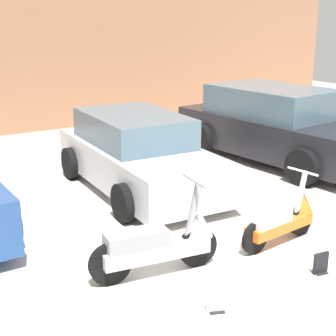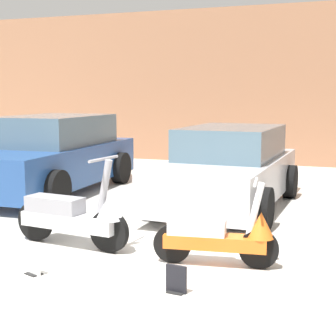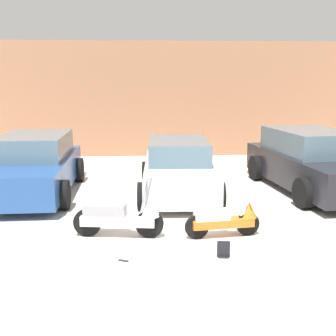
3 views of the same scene
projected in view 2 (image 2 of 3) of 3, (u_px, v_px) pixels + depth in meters
The scene contains 8 objects.
ground_plane at pixel (131, 278), 5.10m from camera, with size 28.00×28.00×0.00m, color silver.
wall_back at pixel (272, 86), 13.16m from camera, with size 19.60×0.12×4.05m, color #9E6B4C.
scooter_front_left at pixel (75, 215), 6.10m from camera, with size 1.58×0.57×1.10m.
scooter_front_right at pixel (221, 235), 5.43m from camera, with size 1.33×0.49×0.93m.
car_rear_left at pixel (50, 155), 9.63m from camera, with size 2.11×4.22×1.42m.
car_rear_center at pixel (229, 169), 8.30m from camera, with size 1.94×3.85×1.29m.
placard_near_left_scooter at pixel (33, 263), 5.19m from camera, with size 0.20×0.17×0.26m.
placard_near_right_scooter at pixel (176, 281), 4.71m from camera, with size 0.20×0.14×0.26m.
Camera 2 is at (1.99, -4.48, 1.80)m, focal length 55.00 mm.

